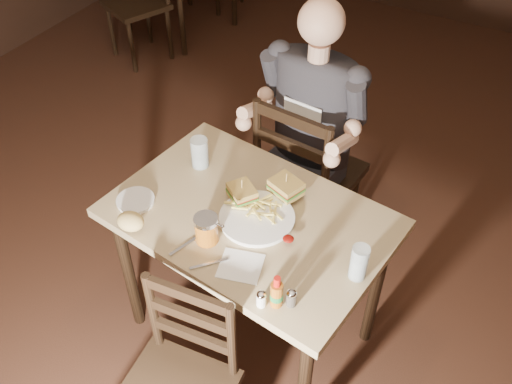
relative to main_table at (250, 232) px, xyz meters
The scene contains 21 objects.
room_shell 0.74m from the main_table, 87.97° to the left, with size 7.00×7.00×7.00m.
main_table is the anchor object (origin of this frame).
chair_far 0.67m from the main_table, 92.18° to the left, with size 0.44×0.48×0.96m, color black, non-canonical shape.
bg_chair_near 2.70m from the main_table, 137.96° to the left, with size 0.40×0.44×0.88m, color black, non-canonical shape.
diner 0.65m from the main_table, 92.75° to the left, with size 0.51×0.40×0.89m, color #28272B, non-canonical shape.
dinner_plate 0.11m from the main_table, 17.86° to the right, with size 0.28×0.28×0.02m, color white.
sandwich_left 0.18m from the main_table, 141.55° to the left, with size 0.11×0.09×0.10m, color tan, non-canonical shape.
sandwich_right 0.24m from the main_table, 65.96° to the left, with size 0.12×0.10×0.10m, color tan, non-canonical shape.
fries_pile 0.13m from the main_table, 60.71° to the left, with size 0.25×0.18×0.04m, color #F5DE5F, non-canonical shape.
ketchup_dollop 0.23m from the main_table, 16.23° to the right, with size 0.04×0.04×0.01m, color maroon.
glass_left 0.40m from the main_table, 154.24° to the left, with size 0.07×0.07×0.13m, color silver.
glass_right 0.50m from the main_table, ahead, with size 0.06×0.06×0.14m, color silver.
hot_sauce 0.45m from the main_table, 48.62° to the right, with size 0.04×0.04×0.14m, color #934C10, non-canonical shape.
salt_shaker 0.44m from the main_table, 55.35° to the right, with size 0.03×0.03×0.06m, color white, non-canonical shape.
pepper_shaker 0.46m from the main_table, 42.40° to the right, with size 0.04×0.04×0.06m, color #38332D, non-canonical shape.
syrup_dispenser 0.25m from the main_table, 111.44° to the right, with size 0.09×0.09×0.11m, color #934C10, non-canonical shape.
napkin 0.27m from the main_table, 67.81° to the right, with size 0.15×0.14×0.00m, color white.
knife 0.28m from the main_table, 117.68° to the right, with size 0.01×0.19×0.00m, color silver.
fork 0.30m from the main_table, 91.04° to the right, with size 0.01×0.14×0.00m, color silver.
side_plate 0.47m from the main_table, 159.90° to the right, with size 0.15×0.15×0.01m, color white.
bread_roll 0.47m from the main_table, 141.35° to the right, with size 0.11×0.09×0.06m, color tan.
Camera 1 is at (0.76, -1.46, 2.34)m, focal length 40.00 mm.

